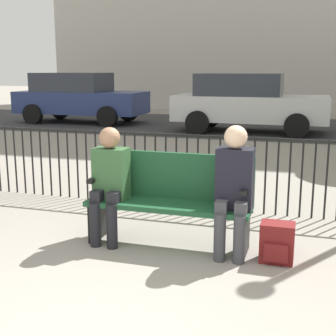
# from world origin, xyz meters

# --- Properties ---
(park_bench) EXTENTS (1.64, 0.45, 0.92)m
(park_bench) POSITION_xyz_m (0.00, 1.83, 0.49)
(park_bench) COLOR #194728
(park_bench) RESTS_ON ground
(seated_person_0) EXTENTS (0.34, 0.39, 1.18)m
(seated_person_0) POSITION_xyz_m (-0.60, 1.70, 0.66)
(seated_person_0) COLOR black
(seated_person_0) RESTS_ON ground
(seated_person_1) EXTENTS (0.34, 0.39, 1.24)m
(seated_person_1) POSITION_xyz_m (0.65, 1.70, 0.70)
(seated_person_1) COLOR #3D3D42
(seated_person_1) RESTS_ON ground
(backpack) EXTENTS (0.31, 0.26, 0.37)m
(backpack) POSITION_xyz_m (1.07, 1.66, 0.18)
(backpack) COLOR maroon
(backpack) RESTS_ON ground
(fence_railing) EXTENTS (9.01, 0.03, 0.95)m
(fence_railing) POSITION_xyz_m (-0.02, 3.09, 0.56)
(fence_railing) COLOR black
(fence_railing) RESTS_ON ground
(street_surface) EXTENTS (24.00, 6.00, 0.01)m
(street_surface) POSITION_xyz_m (0.00, 12.00, 0.00)
(street_surface) COLOR #333335
(street_surface) RESTS_ON ground
(parked_car_0) EXTENTS (4.20, 1.94, 1.62)m
(parked_car_0) POSITION_xyz_m (-6.03, 11.47, 0.84)
(parked_car_0) COLOR navy
(parked_car_0) RESTS_ON ground
(parked_car_2) EXTENTS (4.20, 1.94, 1.62)m
(parked_car_2) POSITION_xyz_m (-0.42, 10.69, 0.84)
(parked_car_2) COLOR silver
(parked_car_2) RESTS_ON ground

